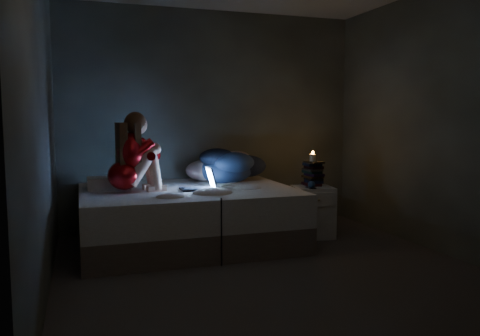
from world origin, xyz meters
name	(u,v)px	position (x,y,z in m)	size (l,w,h in m)	color
floor	(271,272)	(0.00, 0.00, -0.01)	(3.60, 3.80, 0.02)	#47403C
wall_back	(212,120)	(0.00, 1.91, 1.30)	(3.60, 0.02, 2.60)	#2F322A
wall_front	(427,123)	(0.00, -1.91, 1.30)	(3.60, 0.02, 2.60)	#2F322A
wall_left	(40,121)	(-1.81, 0.00, 1.30)	(0.02, 3.80, 2.60)	#2F322A
wall_right	(447,120)	(1.81, 0.00, 1.30)	(0.02, 3.80, 2.60)	#2F322A
bed	(188,217)	(-0.49, 1.10, 0.30)	(2.16, 1.62, 0.59)	#B6B1A7
pillow	(109,183)	(-1.27, 1.33, 0.66)	(0.43, 0.30, 0.12)	white
woman	(124,152)	(-1.14, 1.03, 0.99)	(0.49, 0.32, 0.79)	maroon
laptop	(197,178)	(-0.42, 0.97, 0.72)	(0.35, 0.25, 0.25)	black
clothes_pile	(225,164)	(0.04, 1.51, 0.79)	(0.67, 0.54, 0.40)	navy
nightstand	(313,212)	(0.90, 0.98, 0.28)	(0.42, 0.38, 0.56)	beige
book_stack	(312,172)	(0.94, 1.08, 0.71)	(0.19, 0.25, 0.30)	black
candle	(313,156)	(0.94, 1.08, 0.90)	(0.07, 0.07, 0.08)	beige
phone	(313,188)	(0.84, 0.88, 0.57)	(0.07, 0.14, 0.01)	black
blue_orb	(314,185)	(0.84, 0.86, 0.60)	(0.08, 0.08, 0.08)	navy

